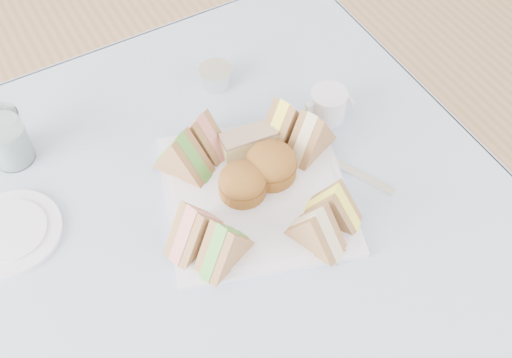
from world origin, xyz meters
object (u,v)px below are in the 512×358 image
serving_plate (256,194)px  creamer_jug (328,105)px  water_glass (6,138)px  table (223,327)px

serving_plate → creamer_jug: bearing=42.7°
water_glass → creamer_jug: size_ratio=1.57×
table → serving_plate: (0.10, 0.03, 0.38)m
serving_plate → water_glass: size_ratio=2.88×
creamer_jug → water_glass: bearing=164.7°
serving_plate → creamer_jug: creamer_jug is taller
table → creamer_jug: bearing=22.5°
serving_plate → table: bearing=-144.6°
serving_plate → creamer_jug: 0.23m
table → water_glass: water_glass is taller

